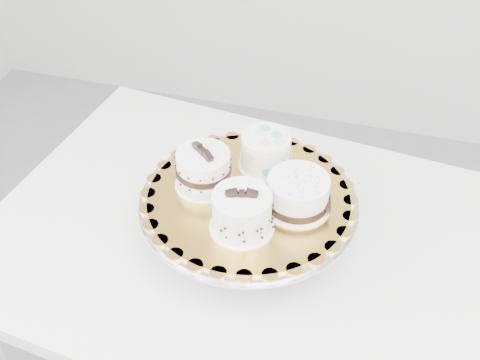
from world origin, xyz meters
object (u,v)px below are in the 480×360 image
(cake_board, at_px, (249,197))
(cake_dots, at_px, (266,151))
(cake_swirl, at_px, (242,213))
(cake_ribbon, at_px, (298,194))
(table, at_px, (266,268))
(cake_stand, at_px, (249,212))
(cake_banded, at_px, (204,170))

(cake_board, relative_size, cake_dots, 3.22)
(cake_swirl, bearing_deg, cake_ribbon, 30.05)
(cake_swirl, bearing_deg, cake_dots, 76.78)
(cake_board, bearing_deg, table, 13.37)
(cake_board, height_order, cake_dots, cake_dots)
(cake_swirl, bearing_deg, cake_stand, 82.89)
(table, relative_size, cake_banded, 8.56)
(cake_banded, bearing_deg, cake_dots, 80.19)
(cake_stand, distance_m, cake_swirl, 0.11)
(cake_swirl, relative_size, cake_banded, 0.88)
(cake_stand, distance_m, cake_banded, 0.12)
(cake_banded, bearing_deg, cake_swirl, -3.42)
(cake_dots, bearing_deg, cake_banded, -137.76)
(cake_swirl, bearing_deg, cake_board, 82.89)
(cake_swirl, height_order, cake_banded, same)
(cake_stand, relative_size, cake_swirl, 3.31)
(table, xyz_separation_m, cake_ribbon, (0.06, -0.01, 0.23))
(cake_banded, distance_m, cake_ribbon, 0.18)
(table, distance_m, cake_dots, 0.26)
(cake_banded, relative_size, cake_dots, 1.19)
(cake_stand, xyz_separation_m, cake_board, (0.00, 0.00, 0.04))
(cake_board, bearing_deg, cake_dots, 85.24)
(cake_board, xyz_separation_m, cake_dots, (0.01, 0.10, 0.04))
(table, height_order, cake_banded, cake_banded)
(table, bearing_deg, cake_swirl, -100.65)
(cake_banded, bearing_deg, cake_board, 32.73)
(cake_stand, bearing_deg, cake_board, 90.00)
(table, distance_m, cake_banded, 0.27)
(cake_stand, bearing_deg, cake_banded, 173.71)
(cake_stand, height_order, cake_ribbon, cake_ribbon)
(cake_dots, bearing_deg, cake_swirl, -88.53)
(cake_board, distance_m, cake_ribbon, 0.10)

